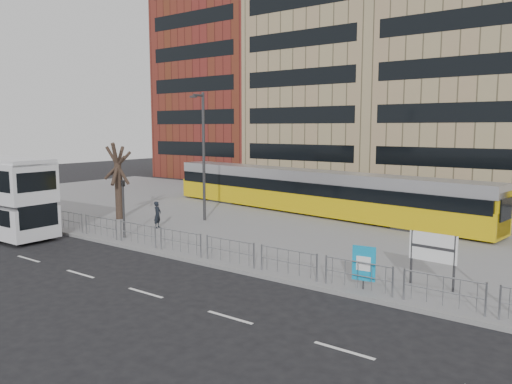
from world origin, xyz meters
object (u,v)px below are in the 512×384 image
Objects in this scene: tram at (310,192)px; lamp_post_west at (203,151)px; ad_panel at (364,264)px; bare_tree at (117,141)px; station_sign at (433,250)px; traffic_light_west at (123,201)px; pedestrian at (157,215)px.

lamp_post_west reaches higher than tram.
bare_tree is (-18.67, 3.80, 4.08)m from ad_panel.
lamp_post_west is at bearing 166.91° from station_sign.
bare_tree reaches higher than traffic_light_west.
pedestrian is 5.99m from bare_tree.
station_sign is 2.61m from ad_panel.
bare_tree is (-8.83, -9.21, 3.54)m from tram.
lamp_post_west is at bearing -29.51° from pedestrian.
pedestrian is at bearing -7.35° from bare_tree.
ad_panel is (-1.93, -1.69, -0.47)m from station_sign.
bare_tree is at bearing -149.00° from lamp_post_west.
bare_tree is at bearing 160.39° from ad_panel.
traffic_light_west is (-15.89, -1.28, 0.56)m from station_sign.
pedestrian is 0.51× the size of traffic_light_west.
traffic_light_west is at bearing -90.43° from lamp_post_west.
ad_panel is at bearing 11.79° from traffic_light_west.
traffic_light_west is (-13.96, 0.41, 1.03)m from ad_panel.
traffic_light_west reaches higher than pedestrian.
pedestrian is 0.22× the size of bare_tree.
lamp_post_west reaches higher than traffic_light_west.
tram is 13.27m from traffic_light_west.
traffic_light_west reaches higher than ad_panel.
traffic_light_west is (0.51, -2.85, 1.19)m from pedestrian.
ad_panel is 19.49m from bare_tree.
tram is at bearing 118.99° from ad_panel.
lamp_post_west is (-4.07, -6.35, 2.90)m from tram.
ad_panel reaches higher than pedestrian.
pedestrian is (-14.47, 3.26, -0.16)m from ad_panel.
pedestrian is 0.20× the size of lamp_post_west.
tram is 3.14× the size of lamp_post_west.
lamp_post_west reaches higher than ad_panel.
bare_tree reaches higher than tram.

